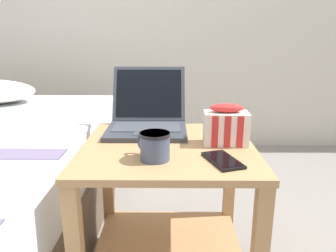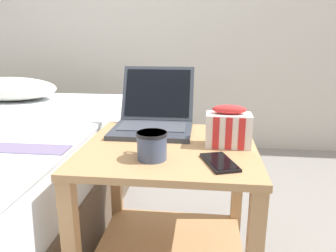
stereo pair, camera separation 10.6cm
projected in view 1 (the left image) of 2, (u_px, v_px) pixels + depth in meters
The scene contains 5 objects.
bedside_table at pixel (168, 198), 1.17m from camera, with size 0.59×0.56×0.56m.
laptop at pixel (147, 118), 1.29m from camera, with size 0.30×0.35×0.23m.
mug_front_left at pixel (154, 144), 0.98m from camera, with size 0.11×0.11×0.09m.
snack_bag at pixel (226, 126), 1.11m from camera, with size 0.15×0.09×0.14m.
cell_phone at pixel (223, 160), 0.97m from camera, with size 0.12×0.16×0.01m.
Camera 1 is at (0.01, -1.06, 0.92)m, focal length 35.00 mm.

